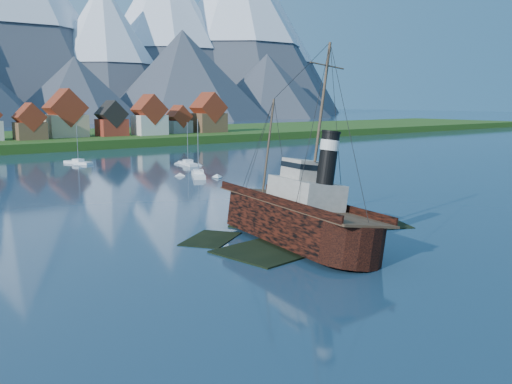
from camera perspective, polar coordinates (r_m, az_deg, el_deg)
ground at (r=68.56m, az=4.54°, el=-4.59°), size 1400.00×1400.00×0.00m
shoal at (r=71.35m, az=4.45°, el=-4.32°), size 31.71×21.24×1.14m
seawall at (r=187.54m, az=-23.55°, el=3.47°), size 600.00×2.50×2.00m
tugboat_wreck at (r=66.73m, az=2.81°, el=-2.31°), size 7.00×30.18×23.91m
sailboat_d at (r=122.34m, az=-5.78°, el=1.65°), size 6.43×9.49×12.90m
sailboat_e at (r=153.83m, az=-17.35°, el=2.80°), size 5.06×9.15×10.34m
sailboat_f at (r=144.98m, az=-6.82°, el=2.79°), size 3.86×9.13×11.24m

